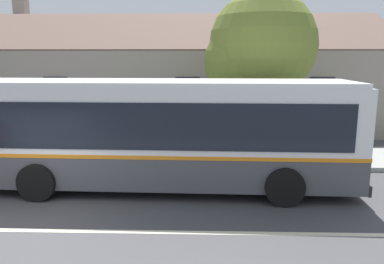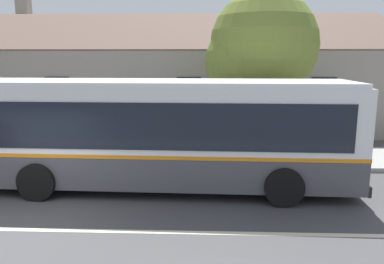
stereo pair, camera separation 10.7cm
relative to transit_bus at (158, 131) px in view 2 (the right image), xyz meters
The scene contains 7 objects.
ground_plane 4.32m from the transit_bus, 133.38° to the right, with size 300.00×300.00×0.00m, color #424244.
sidewalk_far 4.43m from the transit_bus, 131.50° to the left, with size 60.00×3.00×0.15m, color #9E9E99.
lane_divider_stripe 4.32m from the transit_bus, 133.38° to the right, with size 60.00×0.16×0.01m, color beige.
community_building 11.73m from the transit_bus, 102.01° to the left, with size 26.33×9.84×7.17m.
transit_bus is the anchor object (origin of this frame).
bench_down_street 3.98m from the transit_bus, 133.32° to the left, with size 1.83×0.51×0.94m.
street_tree_primary 5.71m from the transit_bus, 50.90° to the left, with size 4.19×4.01×6.17m.
Camera 2 is at (4.10, -7.42, 3.66)m, focal length 35.00 mm.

